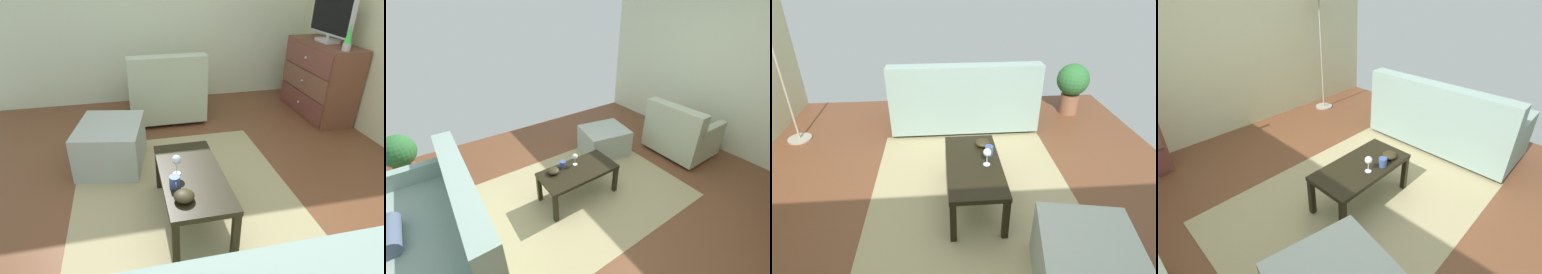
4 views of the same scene
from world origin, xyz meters
The scene contains 9 objects.
ground_plane centered at (0.00, 0.00, -0.03)m, with size 5.42×4.87×0.05m, color brown.
area_rug centered at (0.20, -0.20, 0.00)m, with size 2.60×1.90×0.01m, color tan.
coffee_table centered at (0.26, -0.19, 0.36)m, with size 0.95×0.47×0.42m.
wine_glass centered at (0.23, -0.30, 0.53)m, with size 0.07×0.07×0.16m.
mug centered at (0.39, -0.34, 0.46)m, with size 0.11×0.08×0.09m.
bowl_decorative centered at (0.54, -0.31, 0.45)m, with size 0.14×0.14×0.06m, color #302916.
couch_large centered at (1.79, -0.23, 0.34)m, with size 0.85×1.82×0.89m.
ottoman centered at (-0.68, -0.81, 0.22)m, with size 0.70×0.60×0.44m, color #9EA89F.
potted_plant centered at (2.06, -1.78, 0.43)m, with size 0.44×0.44×0.72m.
Camera 3 is at (-1.88, 0.06, 1.90)m, focal length 28.49 mm.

